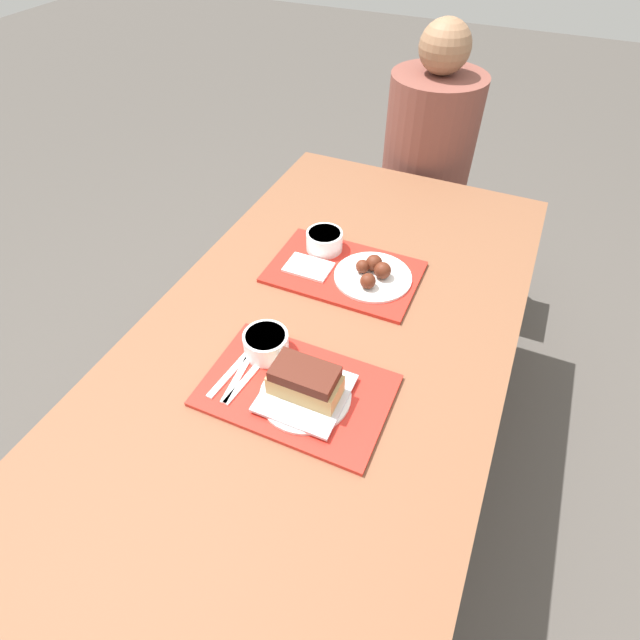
{
  "coord_description": "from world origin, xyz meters",
  "views": [
    {
      "loc": [
        0.36,
        -0.83,
        1.69
      ],
      "look_at": [
        -0.01,
        0.01,
        0.78
      ],
      "focal_mm": 28.0,
      "sensor_mm": 36.0,
      "label": 1
    }
  ],
  "objects_px": {
    "bowl_coleslaw_near": "(266,343)",
    "wings_plate_far": "(373,273)",
    "bowl_coleslaw_far": "(324,240)",
    "person_seated_across": "(430,139)",
    "tray_far": "(344,272)",
    "brisket_sandwich_plate": "(305,386)",
    "tray_near": "(297,390)"
  },
  "relations": [
    {
      "from": "tray_near",
      "to": "bowl_coleslaw_near",
      "type": "distance_m",
      "value": 0.14
    },
    {
      "from": "tray_far",
      "to": "bowl_coleslaw_far",
      "type": "bearing_deg",
      "value": 142.54
    },
    {
      "from": "brisket_sandwich_plate",
      "to": "bowl_coleslaw_far",
      "type": "bearing_deg",
      "value": 109.11
    },
    {
      "from": "wings_plate_far",
      "to": "person_seated_across",
      "type": "distance_m",
      "value": 0.88
    },
    {
      "from": "tray_far",
      "to": "person_seated_across",
      "type": "bearing_deg",
      "value": 88.66
    },
    {
      "from": "brisket_sandwich_plate",
      "to": "wings_plate_far",
      "type": "xyz_separation_m",
      "value": [
        -0.0,
        0.46,
        -0.02
      ]
    },
    {
      "from": "wings_plate_far",
      "to": "tray_far",
      "type": "bearing_deg",
      "value": -178.95
    },
    {
      "from": "brisket_sandwich_plate",
      "to": "person_seated_across",
      "type": "distance_m",
      "value": 1.33
    },
    {
      "from": "bowl_coleslaw_far",
      "to": "wings_plate_far",
      "type": "relative_size",
      "value": 0.49
    },
    {
      "from": "brisket_sandwich_plate",
      "to": "bowl_coleslaw_far",
      "type": "xyz_separation_m",
      "value": [
        -0.18,
        0.53,
        -0.0
      ]
    },
    {
      "from": "bowl_coleslaw_near",
      "to": "wings_plate_far",
      "type": "height_order",
      "value": "bowl_coleslaw_near"
    },
    {
      "from": "tray_far",
      "to": "brisket_sandwich_plate",
      "type": "relative_size",
      "value": 2.05
    },
    {
      "from": "brisket_sandwich_plate",
      "to": "wings_plate_far",
      "type": "bearing_deg",
      "value": 90.02
    },
    {
      "from": "bowl_coleslaw_far",
      "to": "person_seated_across",
      "type": "bearing_deg",
      "value": 81.78
    },
    {
      "from": "bowl_coleslaw_near",
      "to": "bowl_coleslaw_far",
      "type": "height_order",
      "value": "same"
    },
    {
      "from": "brisket_sandwich_plate",
      "to": "bowl_coleslaw_far",
      "type": "relative_size",
      "value": 1.9
    },
    {
      "from": "wings_plate_far",
      "to": "tray_near",
      "type": "bearing_deg",
      "value": -93.54
    },
    {
      "from": "tray_far",
      "to": "bowl_coleslaw_far",
      "type": "relative_size",
      "value": 3.9
    },
    {
      "from": "wings_plate_far",
      "to": "person_seated_across",
      "type": "height_order",
      "value": "person_seated_across"
    },
    {
      "from": "bowl_coleslaw_far",
      "to": "wings_plate_far",
      "type": "xyz_separation_m",
      "value": [
        0.18,
        -0.07,
        -0.02
      ]
    },
    {
      "from": "brisket_sandwich_plate",
      "to": "tray_near",
      "type": "bearing_deg",
      "value": 159.93
    },
    {
      "from": "tray_far",
      "to": "person_seated_across",
      "type": "xyz_separation_m",
      "value": [
        0.02,
        0.87,
        0.04
      ]
    },
    {
      "from": "bowl_coleslaw_far",
      "to": "wings_plate_far",
      "type": "bearing_deg",
      "value": -21.18
    },
    {
      "from": "brisket_sandwich_plate",
      "to": "person_seated_across",
      "type": "xyz_separation_m",
      "value": [
        -0.07,
        1.33,
        -0.0
      ]
    },
    {
      "from": "tray_far",
      "to": "brisket_sandwich_plate",
      "type": "xyz_separation_m",
      "value": [
        0.09,
        -0.46,
        0.04
      ]
    },
    {
      "from": "person_seated_across",
      "to": "wings_plate_far",
      "type": "bearing_deg",
      "value": -85.51
    },
    {
      "from": "tray_near",
      "to": "brisket_sandwich_plate",
      "type": "height_order",
      "value": "brisket_sandwich_plate"
    },
    {
      "from": "bowl_coleslaw_far",
      "to": "person_seated_across",
      "type": "distance_m",
      "value": 0.81
    },
    {
      "from": "bowl_coleslaw_near",
      "to": "wings_plate_far",
      "type": "relative_size",
      "value": 0.49
    },
    {
      "from": "bowl_coleslaw_near",
      "to": "tray_far",
      "type": "bearing_deg",
      "value": 81.45
    },
    {
      "from": "tray_far",
      "to": "bowl_coleslaw_far",
      "type": "xyz_separation_m",
      "value": [
        -0.1,
        0.07,
        0.04
      ]
    },
    {
      "from": "tray_far",
      "to": "person_seated_across",
      "type": "height_order",
      "value": "person_seated_across"
    }
  ]
}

